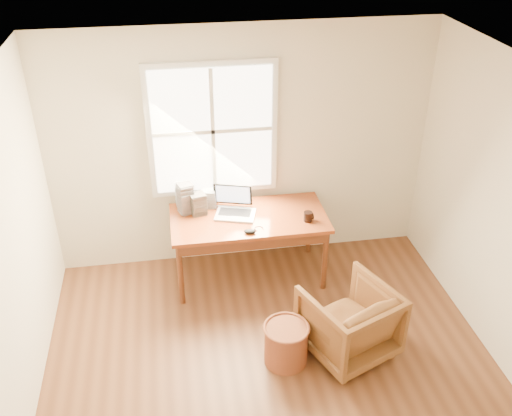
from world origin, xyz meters
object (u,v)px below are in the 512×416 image
Objects in this scene: armchair at (349,321)px; cd_stack_a at (184,195)px; coffee_mug at (308,217)px; desk at (249,218)px; wicker_stool at (286,344)px; laptop at (235,202)px.

armchair is 2.66× the size of cd_stack_a.
desk is at bearing 173.81° from coffee_mug.
cd_stack_a is at bearing 169.22° from coffee_mug.
desk is 5.73× the size of cd_stack_a.
wicker_stool is 1.54m from laptop.
coffee_mug reaches higher than wicker_stool.
laptop is 1.63× the size of cd_stack_a.
laptop reaches higher than coffee_mug.
laptop reaches higher than wicker_stool.
laptop is (-0.13, 0.04, 0.18)m from desk.
desk is at bearing -82.90° from armchair.
armchair is 7.43× the size of coffee_mug.
cd_stack_a is at bearing 169.70° from laptop.
coffee_mug is at bearing -105.52° from armchair.
armchair is at bearing 4.44° from wicker_stool.
desk is 1.41m from wicker_stool.
cd_stack_a is (-0.64, 0.30, 0.16)m from desk.
wicker_stool is at bearing -84.14° from desk.
armchair is 0.60m from wicker_stool.
desk reaches higher than wicker_stool.
coffee_mug is 1.31m from cd_stack_a.
desk is 0.61m from coffee_mug.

